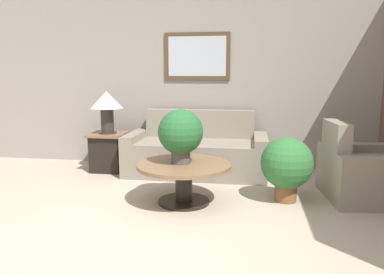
% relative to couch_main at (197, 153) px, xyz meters
% --- Properties ---
extents(ground_plane, '(20.00, 20.00, 0.00)m').
position_rel_couch_main_xyz_m(ground_plane, '(-0.08, -2.34, -0.30)').
color(ground_plane, tan).
extents(wall_back, '(7.38, 0.09, 2.60)m').
position_rel_couch_main_xyz_m(wall_back, '(-0.08, 0.54, 1.01)').
color(wall_back, gray).
rests_on(wall_back, ground_plane).
extents(couch_main, '(2.00, 0.90, 0.90)m').
position_rel_couch_main_xyz_m(couch_main, '(0.00, 0.00, 0.00)').
color(couch_main, gray).
rests_on(couch_main, ground_plane).
extents(armchair, '(0.99, 1.04, 0.90)m').
position_rel_couch_main_xyz_m(armchair, '(2.08, -0.79, -0.00)').
color(armchair, gray).
rests_on(armchair, ground_plane).
extents(coffee_table, '(1.05, 1.05, 0.45)m').
position_rel_couch_main_xyz_m(coffee_table, '(0.04, -1.27, 0.03)').
color(coffee_table, black).
rests_on(coffee_table, ground_plane).
extents(side_table, '(0.52, 0.52, 0.57)m').
position_rel_couch_main_xyz_m(side_table, '(-1.32, -0.04, -0.01)').
color(side_table, black).
rests_on(side_table, ground_plane).
extents(table_lamp, '(0.47, 0.47, 0.62)m').
position_rel_couch_main_xyz_m(table_lamp, '(-1.32, -0.04, 0.69)').
color(table_lamp, '#2D2823').
rests_on(table_lamp, side_table).
extents(potted_plant_on_table, '(0.50, 0.50, 0.60)m').
position_rel_couch_main_xyz_m(potted_plant_on_table, '(0.01, -1.25, 0.49)').
color(potted_plant_on_table, '#4C4742').
rests_on(potted_plant_on_table, coffee_table).
extents(potted_plant_floor, '(0.59, 0.59, 0.74)m').
position_rel_couch_main_xyz_m(potted_plant_floor, '(1.18, -1.03, 0.12)').
color(potted_plant_floor, brown).
rests_on(potted_plant_floor, ground_plane).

